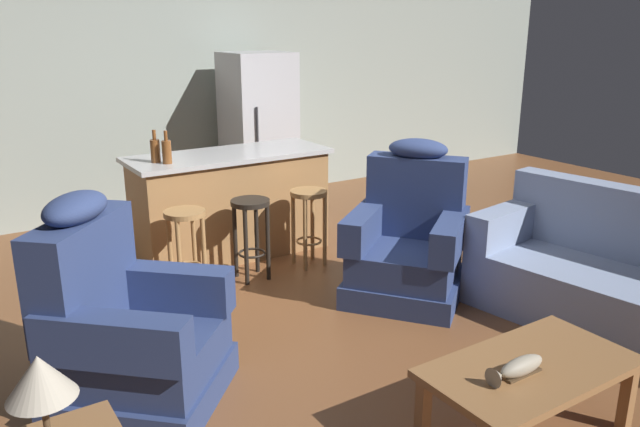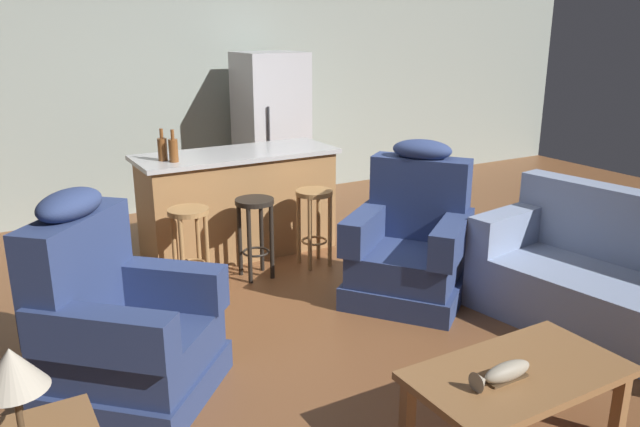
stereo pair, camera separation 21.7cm
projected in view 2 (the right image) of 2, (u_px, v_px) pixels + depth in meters
ground_plane at (310, 305)px, 4.74m from camera, size 12.00×12.00×0.00m
back_wall at (173, 94)px, 6.95m from camera, size 12.00×0.05×2.60m
coffee_table at (518, 380)px, 3.07m from camera, size 1.10×0.60×0.42m
fish_figurine at (502, 374)px, 2.94m from camera, size 0.34×0.10×0.10m
couch at (622, 286)px, 4.23m from camera, size 1.13×2.01×0.94m
recliner_near_lamp at (119, 326)px, 3.49m from camera, size 1.19×1.19×1.20m
recliner_near_island at (411, 244)px, 4.80m from camera, size 1.18×1.18×1.20m
table_lamp at (13, 374)px, 2.18m from camera, size 0.24×0.24×0.41m
kitchen_island at (238, 203)px, 5.72m from camera, size 1.80×0.70×0.95m
bar_stool_left at (190, 234)px, 4.87m from camera, size 0.32×0.32×0.68m
bar_stool_middle at (255, 223)px, 5.14m from camera, size 0.32×0.32×0.68m
bar_stool_right at (314, 213)px, 5.41m from camera, size 0.32×0.32×0.68m
refrigerator at (271, 132)px, 7.04m from camera, size 0.70×0.69×1.76m
bottle_tall_green at (173, 150)px, 5.15m from camera, size 0.08×0.08×0.27m
bottle_short_amber at (162, 149)px, 5.20m from camera, size 0.08×0.08×0.27m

